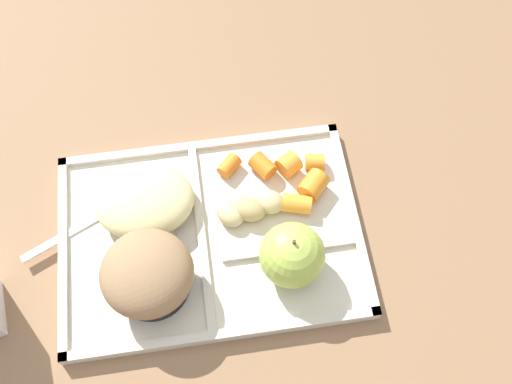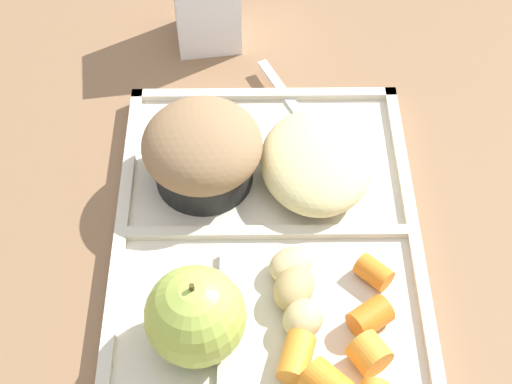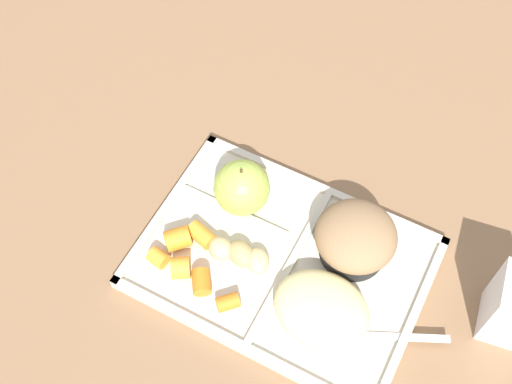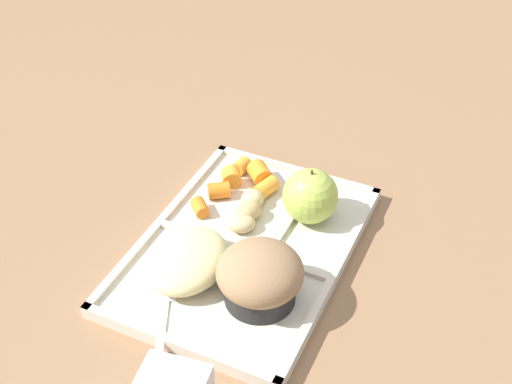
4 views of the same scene
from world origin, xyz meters
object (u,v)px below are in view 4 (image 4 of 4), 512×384
(lunch_tray, at_px, (245,249))
(bran_muffin, at_px, (260,277))
(plastic_fork, at_px, (165,307))
(green_apple, at_px, (310,196))

(lunch_tray, xyz_separation_m, bran_muffin, (0.07, 0.05, 0.04))
(lunch_tray, xyz_separation_m, plastic_fork, (0.13, -0.04, 0.01))
(lunch_tray, relative_size, bran_muffin, 3.49)
(plastic_fork, bearing_deg, bran_muffin, 122.65)
(lunch_tray, bearing_deg, green_apple, 148.37)
(green_apple, relative_size, bran_muffin, 0.78)
(lunch_tray, bearing_deg, plastic_fork, -17.12)
(green_apple, bearing_deg, lunch_tray, -31.63)
(green_apple, xyz_separation_m, plastic_fork, (0.21, -0.09, -0.03))
(plastic_fork, bearing_deg, lunch_tray, 162.88)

